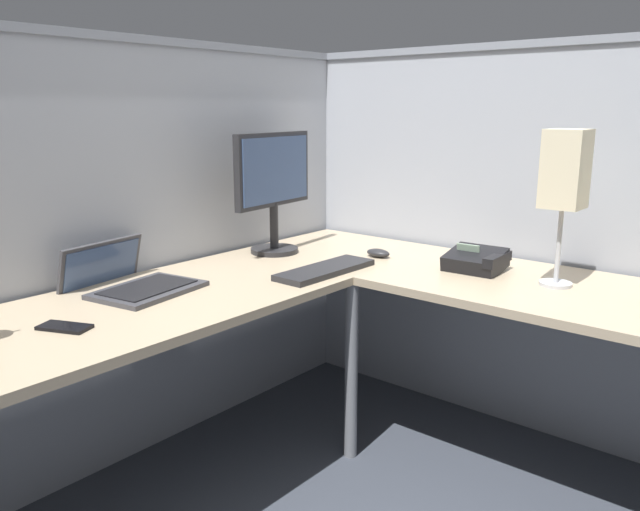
% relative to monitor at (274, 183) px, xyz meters
% --- Properties ---
extents(ground_plane, '(6.80, 6.80, 0.00)m').
position_rel_monitor_xyz_m(ground_plane, '(-0.25, -0.64, -1.02)').
color(ground_plane, '#383D47').
extents(cubicle_wall_back, '(2.57, 0.12, 1.58)m').
position_rel_monitor_xyz_m(cubicle_wall_back, '(-0.62, 0.23, -0.23)').
color(cubicle_wall_back, '#999EA8').
rests_on(cubicle_wall_back, ground).
extents(cubicle_wall_right, '(0.12, 2.37, 1.58)m').
position_rel_monitor_xyz_m(cubicle_wall_right, '(0.62, -0.90, -0.23)').
color(cubicle_wall_right, '#999EA8').
rests_on(cubicle_wall_right, ground).
extents(desk, '(2.35, 2.15, 0.73)m').
position_rel_monitor_xyz_m(desk, '(-0.40, -0.69, -0.39)').
color(desk, tan).
rests_on(desk, ground).
extents(monitor, '(0.46, 0.20, 0.50)m').
position_rel_monitor_xyz_m(monitor, '(0.00, 0.00, 0.00)').
color(monitor, '#232326').
rests_on(monitor, desk).
extents(laptop, '(0.40, 0.43, 0.22)m').
position_rel_monitor_xyz_m(laptop, '(-0.72, 0.01, -0.27)').
color(laptop, '#38383D').
rests_on(laptop, desk).
extents(keyboard, '(0.43, 0.15, 0.02)m').
position_rel_monitor_xyz_m(keyboard, '(-0.13, -0.38, -0.28)').
color(keyboard, '#232326').
rests_on(keyboard, desk).
extents(computer_mouse, '(0.06, 0.10, 0.03)m').
position_rel_monitor_xyz_m(computer_mouse, '(0.21, -0.39, -0.28)').
color(computer_mouse, '#232326').
rests_on(computer_mouse, desk).
extents(cell_phone, '(0.12, 0.16, 0.01)m').
position_rel_monitor_xyz_m(cell_phone, '(-1.06, -0.21, -0.29)').
color(cell_phone, black).
rests_on(cell_phone, desk).
extents(office_phone, '(0.20, 0.21, 0.11)m').
position_rel_monitor_xyz_m(office_phone, '(0.26, -0.80, -0.26)').
color(office_phone, black).
rests_on(office_phone, desk).
extents(desk_lamp_paper, '(0.13, 0.13, 0.53)m').
position_rel_monitor_xyz_m(desk_lamp_paper, '(0.25, -1.10, 0.09)').
color(desk_lamp_paper, '#B7BABF').
rests_on(desk_lamp_paper, desk).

